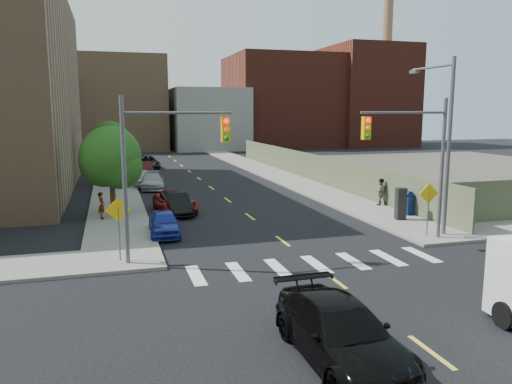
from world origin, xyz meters
TOP-DOWN VIEW (x-y plane):
  - ground at (0.00, 0.00)m, footprint 160.00×160.00m
  - sidewalk_nw at (-7.75, 41.50)m, footprint 3.50×73.00m
  - sidewalk_ne at (7.75, 41.50)m, footprint 3.50×73.00m
  - fence_north at (9.60, 28.00)m, footprint 0.12×44.00m
  - gravel_lot at (28.00, 30.00)m, footprint 36.00×42.00m
  - bg_bldg_west at (-22.00, 70.00)m, footprint 14.00×18.00m
  - bg_bldg_midwest at (-6.00, 72.00)m, footprint 14.00×16.00m
  - bg_bldg_center at (8.00, 70.00)m, footprint 12.00×16.00m
  - bg_bldg_east at (22.00, 72.00)m, footprint 18.00×18.00m
  - bg_bldg_fareast at (38.00, 70.00)m, footprint 14.00×16.00m
  - smokestack at (42.00, 70.00)m, footprint 1.80×1.80m
  - signal_nw at (-5.98, 6.00)m, footprint 4.59×0.30m
  - signal_ne at (5.98, 6.00)m, footprint 4.59×0.30m
  - streetlight_ne at (8.20, 6.90)m, footprint 0.25×3.70m
  - warn_sign_nw at (-7.80, 6.50)m, footprint 1.06×0.06m
  - warn_sign_ne at (7.20, 6.50)m, footprint 1.06×0.06m
  - warn_sign_midwest at (-7.80, 20.00)m, footprint 1.06×0.06m
  - tree_west_near at (-8.00, 16.05)m, footprint 3.66×3.64m
  - tree_west_far at (-8.00, 31.05)m, footprint 3.66×3.64m
  - parked_car_blue at (-5.50, 10.85)m, footprint 1.69×3.85m
  - parked_car_black at (-4.20, 15.99)m, footprint 1.74×4.18m
  - parked_car_red at (-4.20, 16.64)m, footprint 2.58×4.89m
  - parked_car_silver at (-4.79, 26.82)m, footprint 2.19×4.66m
  - parked_car_white at (-5.50, 28.52)m, footprint 1.78×4.30m
  - parked_car_maroon at (-4.79, 35.85)m, footprint 1.50×4.12m
  - parked_car_grey at (-4.20, 41.30)m, footprint 2.75×5.45m
  - black_sedan at (-2.54, -3.71)m, footprint 2.27×5.37m
  - mailbox at (9.20, 11.21)m, footprint 0.68×0.57m
  - payphone at (7.98, 10.18)m, footprint 0.59×0.51m
  - pedestrian_west at (-8.63, 15.15)m, footprint 0.39×0.58m
  - pedestrian_east at (9.20, 14.53)m, footprint 0.94×0.77m

SIDE VIEW (x-z plane):
  - ground at x=0.00m, z-range 0.00..0.00m
  - gravel_lot at x=28.00m, z-range 0.00..0.06m
  - sidewalk_nw at x=-7.75m, z-range 0.00..0.15m
  - sidewalk_ne at x=7.75m, z-range 0.00..0.15m
  - parked_car_blue at x=-5.50m, z-range 0.00..1.29m
  - parked_car_red at x=-4.20m, z-range 0.00..1.31m
  - parked_car_silver at x=-4.79m, z-range 0.00..1.31m
  - parked_car_black at x=-4.20m, z-range 0.00..1.34m
  - parked_car_maroon at x=-4.79m, z-range 0.00..1.35m
  - parked_car_white at x=-5.50m, z-range 0.00..1.46m
  - parked_car_grey at x=-4.20m, z-range 0.00..1.48m
  - black_sedan at x=-2.54m, z-range 0.00..1.54m
  - mailbox at x=9.20m, z-range 0.13..1.58m
  - pedestrian_west at x=-8.63m, z-range 0.15..1.73m
  - pedestrian_east at x=9.20m, z-range 0.15..1.93m
  - payphone at x=7.98m, z-range 0.15..2.00m
  - fence_north at x=9.60m, z-range 0.00..2.50m
  - warn_sign_nw at x=-7.80m, z-range 0.58..3.41m
  - warn_sign_ne at x=7.20m, z-range 0.58..3.41m
  - warn_sign_midwest at x=-7.80m, z-range 0.58..3.41m
  - tree_west_near at x=-8.00m, z-range 0.72..6.24m
  - tree_west_far at x=-8.00m, z-range 0.72..6.24m
  - signal_nw at x=-5.98m, z-range 1.03..8.03m
  - signal_ne at x=5.98m, z-range 1.03..8.03m
  - bg_bldg_center at x=8.00m, z-range 0.00..10.00m
  - streetlight_ne at x=8.20m, z-range 0.72..9.72m
  - bg_bldg_west at x=-22.00m, z-range 0.00..12.00m
  - bg_bldg_midwest at x=-6.00m, z-range 0.00..15.00m
  - bg_bldg_east at x=22.00m, z-range 0.00..16.00m
  - bg_bldg_fareast at x=38.00m, z-range 0.00..18.00m
  - smokestack at x=42.00m, z-range 0.00..28.00m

